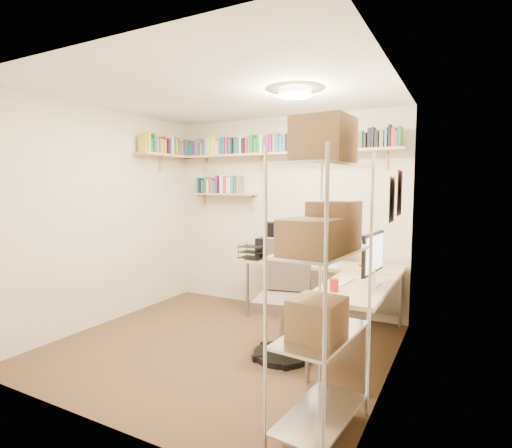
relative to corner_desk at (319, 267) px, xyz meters
The scene contains 6 objects.
ground 1.37m from the corner_desk, 126.26° to the right, with size 3.20×3.20×0.00m, color #41301C.
room_shell 1.44m from the corner_desk, 126.11° to the right, with size 3.24×3.04×2.52m.
wall_shelves 1.76m from the corner_desk, 162.43° to the left, with size 3.12×1.09×0.80m.
corner_desk is the anchor object (origin of this frame).
office_chair 0.87m from the corner_desk, 93.52° to the right, with size 0.59×0.59×1.10m.
wire_rack 2.08m from the corner_desk, 70.58° to the right, with size 0.45×0.82×2.02m.
Camera 1 is at (2.14, -3.28, 1.61)m, focal length 28.00 mm.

